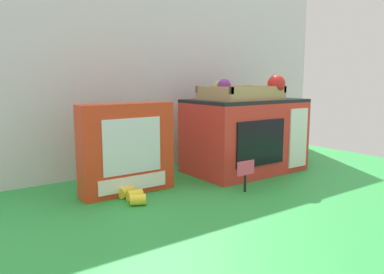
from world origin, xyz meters
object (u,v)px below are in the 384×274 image
(toy_microwave, at_px, (245,135))
(loose_toy_apple, at_px, (301,153))
(cookie_set_box, at_px, (127,149))
(loose_toy_banana, at_px, (133,195))
(food_groups_crate, at_px, (243,92))
(price_sign, at_px, (246,171))

(toy_microwave, height_order, loose_toy_apple, toy_microwave)
(toy_microwave, relative_size, loose_toy_apple, 6.72)
(loose_toy_apple, bearing_deg, cookie_set_box, 179.25)
(toy_microwave, xyz_separation_m, loose_toy_banana, (-0.52, -0.08, -0.12))
(food_groups_crate, height_order, price_sign, food_groups_crate)
(loose_toy_banana, bearing_deg, loose_toy_apple, 4.83)
(toy_microwave, relative_size, price_sign, 4.33)
(cookie_set_box, height_order, loose_toy_banana, cookie_set_box)
(toy_microwave, bearing_deg, loose_toy_banana, -170.89)
(price_sign, distance_m, loose_toy_apple, 0.56)
(food_groups_crate, height_order, cookie_set_box, food_groups_crate)
(food_groups_crate, bearing_deg, loose_toy_banana, -172.52)
(toy_microwave, relative_size, loose_toy_banana, 3.25)
(loose_toy_banana, height_order, loose_toy_apple, loose_toy_apple)
(food_groups_crate, bearing_deg, loose_toy_apple, 1.23)
(cookie_set_box, bearing_deg, loose_toy_apple, -0.75)
(loose_toy_apple, bearing_deg, price_sign, -159.24)
(toy_microwave, height_order, food_groups_crate, food_groups_crate)
(loose_toy_banana, bearing_deg, toy_microwave, 9.11)
(toy_microwave, distance_m, loose_toy_apple, 0.35)
(food_groups_crate, xyz_separation_m, loose_toy_apple, (0.36, 0.01, -0.27))
(price_sign, bearing_deg, food_groups_crate, 49.94)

